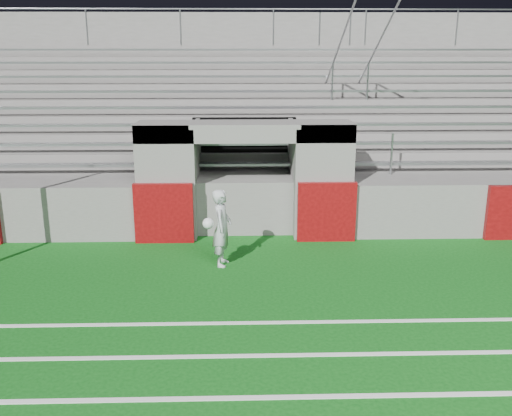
{
  "coord_description": "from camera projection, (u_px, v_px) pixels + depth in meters",
  "views": [
    {
      "loc": [
        -0.11,
        -9.16,
        4.18
      ],
      "look_at": [
        0.2,
        1.8,
        1.1
      ],
      "focal_mm": 40.0,
      "sensor_mm": 36.0,
      "label": 1
    }
  ],
  "objects": [
    {
      "name": "ground",
      "position": [
        247.0,
        297.0,
        9.95
      ],
      "size": [
        90.0,
        90.0,
        0.0
      ],
      "primitive_type": "plane",
      "color": "#0D4E11",
      "rests_on": "ground"
    },
    {
      "name": "stadium_structure",
      "position": [
        244.0,
        140.0,
        17.21
      ],
      "size": [
        26.0,
        8.48,
        5.42
      ],
      "color": "slate",
      "rests_on": "ground"
    },
    {
      "name": "goalkeeper_with_ball",
      "position": [
        222.0,
        228.0,
        11.2
      ],
      "size": [
        0.59,
        0.61,
        1.55
      ],
      "color": "#B9C0C3",
      "rests_on": "ground"
    }
  ]
}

